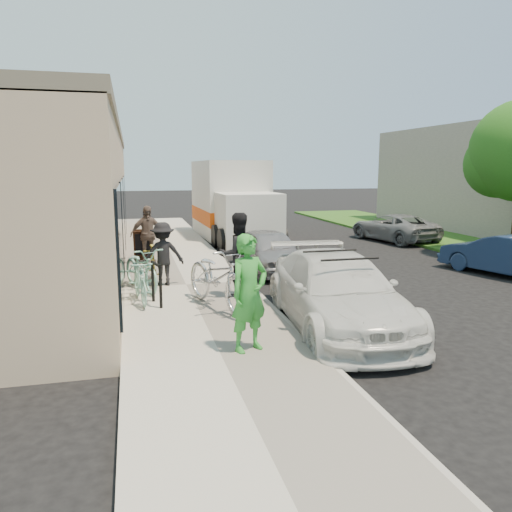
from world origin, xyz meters
TOP-DOWN VIEW (x-y plane):
  - ground at (0.00, 0.00)m, footprint 120.00×120.00m
  - sidewalk at (-2.00, 3.00)m, footprint 3.00×34.00m
  - curb at (-0.45, 3.00)m, footprint 0.12×34.00m
  - storefront at (-5.24, 7.99)m, footprint 3.60×20.00m
  - bike_rack at (-2.80, 1.29)m, footprint 0.19×0.63m
  - sandwich_board at (-2.93, 6.70)m, footprint 0.60×0.61m
  - sedan_white at (0.45, -0.65)m, footprint 2.34×4.94m
  - sedan_silver at (0.64, 4.73)m, footprint 1.64×3.71m
  - moving_truck at (0.92, 11.56)m, footprint 2.70×6.79m
  - far_car_blue at (6.93, 2.62)m, footprint 2.22×3.76m
  - far_car_gray at (7.33, 9.45)m, footprint 2.60×4.36m
  - tandem_bike at (-1.59, 0.76)m, footprint 1.58×2.62m
  - woman_rider at (-1.52, -1.78)m, footprint 0.80×0.69m
  - man_standing at (-0.99, 1.57)m, footprint 1.03×0.86m
  - cruiser_bike_a at (-3.14, 1.57)m, footprint 0.64×1.63m
  - cruiser_bike_b at (-3.08, 2.77)m, footprint 1.29×2.07m
  - cruiser_bike_c at (-2.78, 3.45)m, footprint 0.46×1.55m
  - bystander_a at (-2.54, 3.08)m, footprint 1.04×0.63m
  - bystander_b at (-2.81, 6.15)m, footprint 1.09×0.64m

SIDE VIEW (x-z plane):
  - ground at x=0.00m, z-range 0.00..0.00m
  - curb at x=-0.45m, z-range 0.00..0.13m
  - sidewalk at x=-2.00m, z-range 0.00..0.15m
  - far_car_gray at x=7.33m, z-range 0.00..1.13m
  - far_car_blue at x=6.93m, z-range 0.00..1.17m
  - cruiser_bike_c at x=-2.78m, z-range 0.15..1.08m
  - sedan_silver at x=0.64m, z-range 0.00..1.24m
  - cruiser_bike_a at x=-3.14m, z-range 0.15..1.11m
  - sandwich_board at x=-2.93m, z-range 0.16..1.10m
  - cruiser_bike_b at x=-3.08m, z-range 0.15..1.18m
  - sedan_white at x=0.45m, z-range -0.02..1.41m
  - bike_rack at x=-2.80m, z-range 0.24..1.15m
  - tandem_bike at x=-1.59m, z-range 0.15..1.45m
  - bystander_a at x=-2.54m, z-range 0.15..1.71m
  - bystander_b at x=-2.81m, z-range 0.15..1.90m
  - woman_rider at x=-1.52m, z-range 0.15..2.01m
  - man_standing at x=-0.99m, z-range 0.15..2.04m
  - moving_truck at x=0.92m, z-range -0.19..3.12m
  - storefront at x=-5.24m, z-range 0.01..4.24m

